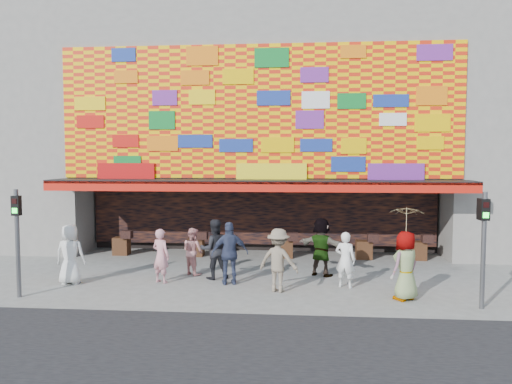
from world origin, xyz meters
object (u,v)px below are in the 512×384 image
(signal_left, at_px, (17,231))
(ped_c, at_px, (214,249))
(ped_a, at_px, (70,254))
(ped_d, at_px, (278,260))
(parasol, at_px, (406,222))
(ped_i, at_px, (193,251))
(ped_h, at_px, (345,260))
(ped_b, at_px, (161,256))
(ped_g, at_px, (406,266))
(ped_f, at_px, (321,247))
(ped_e, at_px, (230,253))
(signal_right, at_px, (484,237))

(signal_left, distance_m, ped_c, 5.72)
(ped_a, bearing_deg, ped_d, 175.42)
(ped_c, bearing_deg, signal_left, 6.81)
(parasol, bearing_deg, ped_i, 159.29)
(ped_a, bearing_deg, ped_h, -179.63)
(ped_h, distance_m, ped_i, 5.02)
(signal_left, distance_m, ped_h, 9.34)
(ped_b, height_order, ped_g, ped_g)
(ped_i, bearing_deg, ped_d, -174.78)
(ped_b, bearing_deg, ped_i, -98.09)
(ped_a, relative_size, ped_i, 1.18)
(signal_left, height_order, ped_c, signal_left)
(ped_i, bearing_deg, signal_left, 73.80)
(signal_left, distance_m, ped_f, 9.11)
(ped_c, xyz_separation_m, ped_e, (0.59, -0.66, 0.01))
(ped_e, bearing_deg, ped_d, 143.29)
(ped_h, height_order, parasol, parasol)
(parasol, bearing_deg, signal_left, -176.49)
(ped_d, bearing_deg, parasol, -168.85)
(signal_right, relative_size, ped_c, 1.58)
(signal_left, height_order, parasol, signal_left)
(ped_g, bearing_deg, signal_left, -36.04)
(ped_d, xyz_separation_m, ped_e, (-1.51, 0.69, 0.04))
(ped_e, bearing_deg, ped_a, -7.88)
(ped_d, relative_size, ped_e, 0.95)
(ped_b, bearing_deg, ped_d, -165.89)
(ped_g, xyz_separation_m, parasol, (0.00, 0.00, 1.18))
(ped_a, height_order, ped_i, ped_a)
(parasol, bearing_deg, ped_a, 174.96)
(signal_right, bearing_deg, parasol, 160.04)
(ped_d, xyz_separation_m, ped_g, (3.47, -0.54, 0.02))
(signal_left, bearing_deg, ped_i, 35.81)
(ped_e, distance_m, parasol, 5.25)
(ped_a, distance_m, ped_d, 6.39)
(ped_a, height_order, ped_d, ped_a)
(signal_right, relative_size, ped_a, 1.63)
(ped_b, xyz_separation_m, ped_g, (7.13, -1.26, 0.10))
(ped_f, height_order, ped_i, ped_f)
(ped_d, bearing_deg, ped_g, -168.85)
(ped_d, relative_size, ped_i, 1.18)
(ped_d, relative_size, ped_g, 0.97)
(ped_g, xyz_separation_m, ped_h, (-1.51, 1.16, -0.10))
(signal_left, bearing_deg, signal_right, 0.00)
(ped_d, relative_size, ped_h, 1.10)
(ped_c, distance_m, ped_i, 0.98)
(ped_d, xyz_separation_m, ped_i, (-2.90, 1.87, -0.14))
(ped_b, bearing_deg, parasol, -164.75)
(ped_h, xyz_separation_m, parasol, (1.51, -1.16, 1.28))
(ped_b, bearing_deg, ped_f, -139.76)
(ped_e, distance_m, ped_i, 1.84)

